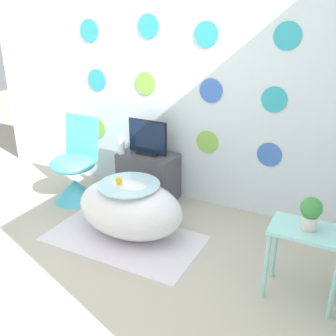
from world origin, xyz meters
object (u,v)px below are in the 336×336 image
(vase, at_px, (121,146))
(chair, at_px, (75,175))
(bathtub, at_px, (130,208))
(potted_plant_left, at_px, (311,212))
(tv, at_px, (148,139))

(vase, bearing_deg, chair, -148.32)
(bathtub, relative_size, potted_plant_left, 4.28)
(chair, xyz_separation_m, potted_plant_left, (2.32, -0.45, 0.39))
(bathtub, height_order, tv, tv)
(bathtub, bearing_deg, potted_plant_left, -5.94)
(chair, relative_size, vase, 4.59)
(bathtub, relative_size, vase, 5.16)
(vase, bearing_deg, potted_plant_left, -20.24)
(chair, xyz_separation_m, tv, (0.65, 0.37, 0.38))
(bathtub, bearing_deg, chair, 160.75)
(vase, distance_m, potted_plant_left, 2.03)
(vase, bearing_deg, bathtub, -51.31)
(tv, distance_m, potted_plant_left, 1.85)
(tv, bearing_deg, chair, -150.66)
(chair, distance_m, tv, 0.84)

